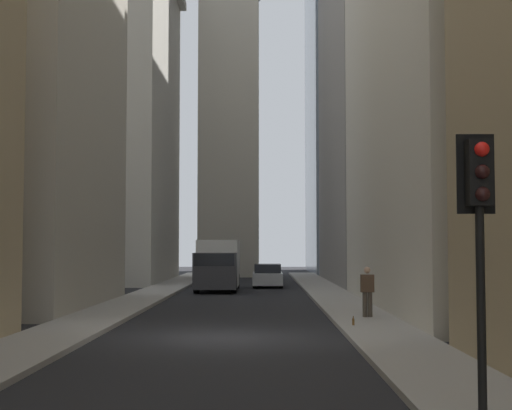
# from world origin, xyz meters

# --- Properties ---
(ground_plane) EXTENTS (135.00, 135.00, 0.00)m
(ground_plane) POSITION_xyz_m (0.00, 0.00, 0.00)
(ground_plane) COLOR black
(sidewalk_right) EXTENTS (90.00, 2.20, 0.14)m
(sidewalk_right) POSITION_xyz_m (0.00, 4.50, 0.07)
(sidewalk_right) COLOR gray
(sidewalk_right) RESTS_ON ground_plane
(sidewalk_left) EXTENTS (90.00, 2.20, 0.14)m
(sidewalk_left) POSITION_xyz_m (0.00, -4.50, 0.07)
(sidewalk_left) COLOR gray
(sidewalk_left) RESTS_ON ground_plane
(building_left_far) EXTENTS (18.82, 10.50, 30.76)m
(building_left_far) POSITION_xyz_m (28.61, -10.59, 15.39)
(building_left_far) COLOR gray
(building_left_far) RESTS_ON ground_plane
(building_right_far) EXTENTS (14.52, 10.50, 24.57)m
(building_right_far) POSITION_xyz_m (30.74, 10.59, 12.30)
(building_right_far) COLOR #B7B2A5
(building_right_far) RESTS_ON ground_plane
(church_spire) EXTENTS (5.38, 5.38, 37.96)m
(church_spire) POSITION_xyz_m (40.36, 1.69, 19.85)
(church_spire) COLOR beige
(church_spire) RESTS_ON ground_plane
(delivery_truck) EXTENTS (6.46, 2.25, 2.84)m
(delivery_truck) POSITION_xyz_m (20.73, 1.40, 1.46)
(delivery_truck) COLOR silver
(delivery_truck) RESTS_ON ground_plane
(sedan_silver) EXTENTS (4.30, 1.78, 1.42)m
(sedan_silver) POSITION_xyz_m (24.52, -1.40, 0.66)
(sedan_silver) COLOR #B7BABF
(sedan_silver) RESTS_ON ground_plane
(traffic_light_foreground) EXTENTS (0.43, 0.52, 3.91)m
(traffic_light_foreground) POSITION_xyz_m (-10.28, -4.06, 3.01)
(traffic_light_foreground) COLOR black
(traffic_light_foreground) RESTS_ON sidewalk_left
(pedestrian) EXTENTS (0.26, 0.44, 1.67)m
(pedestrian) POSITION_xyz_m (4.39, -4.62, 1.05)
(pedestrian) COLOR #473D33
(pedestrian) RESTS_ON sidewalk_left
(discarded_bottle) EXTENTS (0.07, 0.07, 0.27)m
(discarded_bottle) POSITION_xyz_m (1.84, -3.83, 0.25)
(discarded_bottle) COLOR brown
(discarded_bottle) RESTS_ON sidewalk_left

